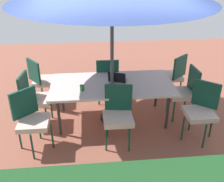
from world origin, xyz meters
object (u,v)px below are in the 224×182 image
at_px(chair_north, 118,113).
at_px(chair_northwest, 201,109).
at_px(chair_northeast, 31,118).
at_px(chair_south, 107,78).
at_px(dining_table, 112,86).
at_px(laptop, 118,79).
at_px(chair_east, 33,97).
at_px(chair_west, 185,90).
at_px(chair_southwest, 173,74).
at_px(chair_southeast, 42,79).
at_px(cup, 82,88).

bearing_deg(chair_north, chair_northwest, 7.93).
xyz_separation_m(chair_north, chair_northeast, (1.35, 0.00, 0.00)).
bearing_deg(chair_northeast, chair_south, 5.23).
relative_size(dining_table, chair_northeast, 2.22).
xyz_separation_m(chair_northeast, laptop, (-1.43, -0.76, 0.24)).
bearing_deg(chair_north, chair_east, 162.20).
distance_m(dining_table, chair_north, 0.71).
height_order(chair_west, chair_southwest, same).
relative_size(chair_north, chair_northwest, 1.00).
height_order(dining_table, chair_northwest, chair_northwest).
height_order(chair_north, laptop, chair_north).
relative_size(dining_table, chair_east, 2.22).
xyz_separation_m(chair_northeast, chair_northwest, (-2.72, -0.00, 0.00)).
xyz_separation_m(chair_east, chair_northeast, (-0.07, 0.69, 0.00)).
xyz_separation_m(chair_east, chair_southeast, (-0.04, -0.76, 0.00)).
relative_size(chair_northeast, laptop, 2.52).
bearing_deg(chair_southwest, chair_southeast, -40.58).
distance_m(chair_southeast, chair_northwest, 3.10).
bearing_deg(chair_north, chair_west, 34.72).
relative_size(chair_northeast, cup, 9.89).
bearing_deg(dining_table, chair_northwest, 153.56).
bearing_deg(cup, chair_south, -118.77).
relative_size(chair_east, cup, 9.89).
xyz_separation_m(dining_table, chair_west, (-1.35, 0.03, -0.14)).
bearing_deg(chair_south, laptop, 104.09).
height_order(chair_east, chair_south, same).
bearing_deg(laptop, chair_northwest, 171.29).
relative_size(chair_east, chair_northeast, 1.00).
bearing_deg(chair_south, cup, 62.13).
xyz_separation_m(chair_northwest, laptop, (1.28, -0.76, 0.24)).
distance_m(dining_table, chair_south, 0.70).
bearing_deg(chair_northeast, chair_southeast, 49.48).
distance_m(chair_east, chair_south, 1.53).
height_order(chair_northeast, chair_west, same).
relative_size(dining_table, cup, 21.93).
bearing_deg(chair_south, dining_table, 93.67).
bearing_deg(chair_south, chair_northeast, 47.78).
bearing_deg(cup, dining_table, -157.42).
xyz_separation_m(chair_southeast, chair_northeast, (-0.03, 1.45, 0.00)).
relative_size(dining_table, chair_southeast, 2.22).
height_order(chair_northwest, laptop, chair_northwest).
height_order(dining_table, chair_southeast, chair_southeast).
bearing_deg(cup, chair_southwest, -153.36).
bearing_deg(cup, chair_northwest, 166.17).
height_order(chair_southeast, cup, chair_southeast).
height_order(chair_east, chair_southeast, same).
bearing_deg(chair_south, chair_north, 93.51).
relative_size(laptop, cup, 3.92).
distance_m(chair_west, laptop, 1.27).
distance_m(chair_east, chair_north, 1.58).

